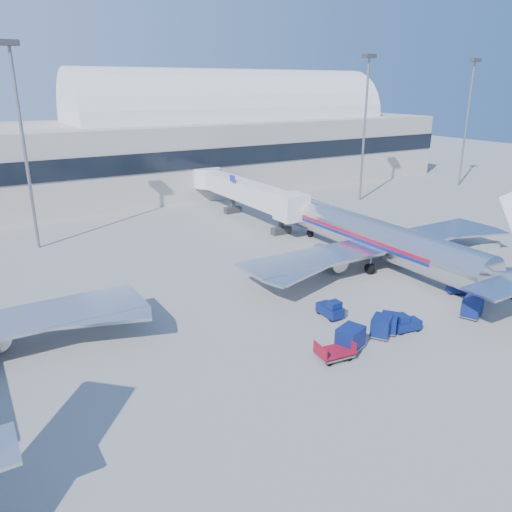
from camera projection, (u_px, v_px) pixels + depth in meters
ground at (335, 301)px, 44.15m from camera, size 260.00×260.00×0.00m
terminal at (49, 154)px, 80.46m from camera, size 170.00×28.15×21.00m
airliner_main at (384, 240)px, 51.72m from camera, size 32.00×37.26×12.07m
jetbridge_near at (240, 189)px, 71.55m from camera, size 4.40×27.50×6.25m
mast_west at (20, 118)px, 53.93m from camera, size 2.00×1.20×22.60m
mast_east at (366, 107)px, 78.26m from camera, size 2.00×1.20×22.60m
mast_far_east at (469, 104)px, 90.42m from camera, size 2.00×1.20×22.60m
barrier_near at (452, 256)px, 54.38m from camera, size 3.00×0.55×0.90m
barrier_mid at (471, 251)px, 55.99m from camera, size 3.00×0.55×0.90m
barrier_far at (490, 247)px, 57.59m from camera, size 3.00×0.55×0.90m
tug_lead at (405, 323)px, 38.65m from camera, size 2.37×1.47×1.44m
tug_right at (459, 287)px, 45.62m from camera, size 2.34×2.27×1.42m
tug_left at (330, 309)px, 40.97m from camera, size 1.21×2.37×1.54m
cart_train_a at (389, 323)px, 38.41m from camera, size 2.10×2.04×1.47m
cart_train_b at (381, 326)px, 37.75m from camera, size 2.28×2.16×1.60m
cart_train_c at (350, 338)px, 35.77m from camera, size 2.41×2.12×1.78m
cart_solo_near at (472, 307)px, 40.91m from camera, size 2.26×2.03×1.64m
cart_open_red at (335, 353)px, 34.72m from camera, size 2.65×2.00×0.66m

